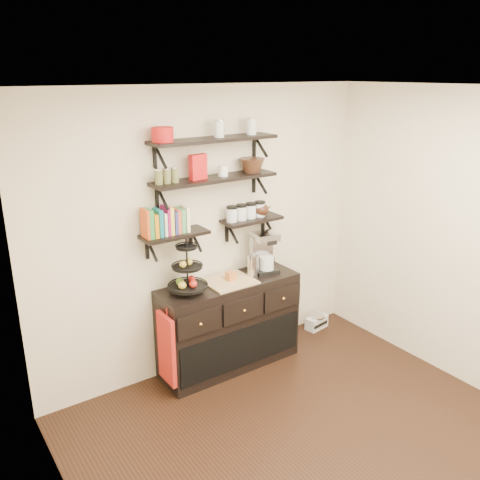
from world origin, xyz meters
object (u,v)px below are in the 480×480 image
sideboard (229,324)px  radio (317,322)px  fruit_stand (188,274)px  coffee_maker (264,253)px

sideboard → radio: 1.30m
sideboard → radio: (1.24, 0.07, -0.37)m
sideboard → fruit_stand: size_ratio=2.70×
fruit_stand → coffee_maker: 0.87m
sideboard → fruit_stand: 0.76m
sideboard → coffee_maker: (0.43, 0.03, 0.64)m
sideboard → coffee_maker: size_ratio=3.41×
coffee_maker → sideboard: bearing=-166.0°
radio → fruit_stand: bearing=173.8°
coffee_maker → radio: (0.81, 0.04, -1.02)m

